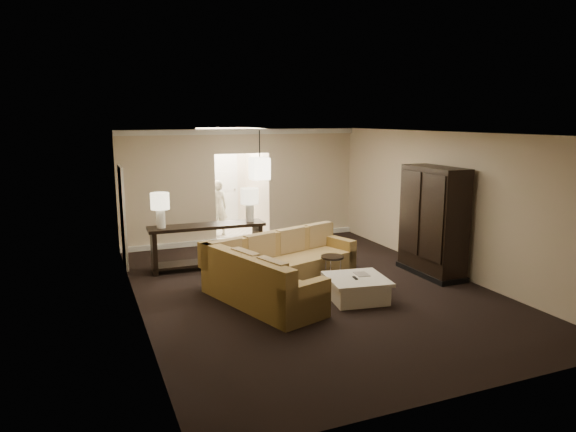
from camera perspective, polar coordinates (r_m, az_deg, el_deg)
name	(u,v)px	position (r m, az deg, el deg)	size (l,w,h in m)	color
ground	(310,288)	(9.46, 2.41, -8.03)	(8.00, 8.00, 0.00)	black
wall_back	(243,186)	(12.80, -5.05, 3.35)	(6.00, 0.04, 2.80)	beige
wall_front	(467,276)	(5.83, 19.31, -6.33)	(6.00, 0.04, 2.80)	beige
wall_left	(135,226)	(8.33, -16.61, -1.11)	(0.04, 8.00, 2.80)	beige
wall_right	(447,203)	(10.70, 17.23, 1.43)	(0.04, 8.00, 2.80)	beige
ceiling	(311,133)	(8.96, 2.56, 9.17)	(6.00, 8.00, 0.02)	silver
crown_molding	(242,132)	(12.65, -5.08, 9.30)	(6.00, 0.10, 0.12)	white
baseboard	(244,239)	(13.00, -4.89, -2.54)	(6.00, 0.10, 0.12)	white
side_door	(123,217)	(11.14, -17.87, -0.08)	(0.05, 0.90, 2.10)	white
foyer	(228,184)	(14.09, -6.68, 3.59)	(1.44, 2.02, 2.80)	silver
sectional_sofa	(280,270)	(9.31, -0.91, -5.98)	(3.23, 3.17, 0.92)	brown
coffee_table	(356,288)	(8.92, 7.62, -7.94)	(1.12, 1.12, 0.41)	silver
console_table	(207,242)	(10.70, -8.94, -2.89)	(2.39, 0.60, 0.92)	black
armoire	(433,224)	(10.42, 15.78, -0.82)	(0.64, 1.49, 2.14)	black
drink_table	(332,264)	(9.65, 4.94, -5.31)	(0.43, 0.43, 0.53)	black
table_lamp_left	(160,205)	(10.39, -14.03, 1.23)	(0.37, 0.37, 0.70)	white
table_lamp_right	(250,199)	(10.75, -4.29, 1.84)	(0.37, 0.37, 0.70)	white
pendant_light	(260,168)	(11.51, -3.16, 5.31)	(0.38, 0.38, 1.09)	black
person	(217,205)	(13.54, -7.86, 1.22)	(0.59, 0.40, 1.64)	#EAE6C6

